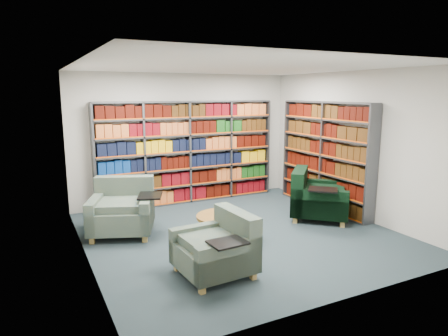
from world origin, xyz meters
name	(u,v)px	position (x,y,z in m)	size (l,w,h in m)	color
room_shell	(240,153)	(0.00, 0.00, 1.40)	(5.02, 5.02, 2.82)	#1D272D
bookshelf_back	(188,153)	(0.00, 2.34, 1.10)	(4.00, 0.28, 2.20)	#47494F
bookshelf_right	(325,156)	(2.34, 0.60, 1.10)	(0.28, 2.50, 2.20)	#47494F
chair_teal_left	(123,211)	(-1.76, 0.99, 0.38)	(1.37, 1.33, 0.93)	#07253D
chair_green_right	(315,199)	(1.72, 0.13, 0.38)	(1.46, 1.46, 0.94)	black
chair_teal_front	(220,250)	(-0.98, -1.22, 0.33)	(0.97, 1.11, 0.83)	#07253D
coffee_table	(223,220)	(-0.38, -0.12, 0.33)	(0.88, 0.88, 0.62)	#935723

